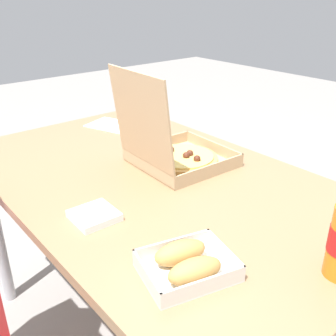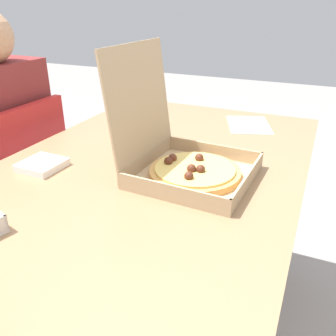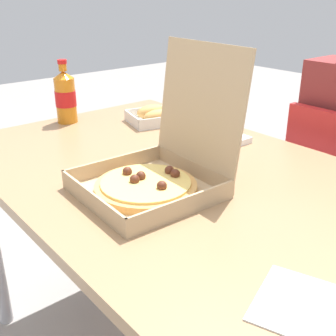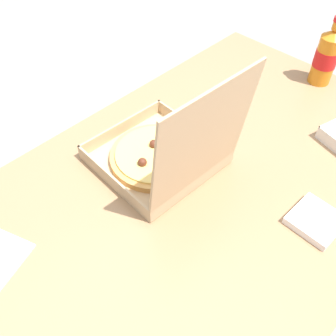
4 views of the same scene
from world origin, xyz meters
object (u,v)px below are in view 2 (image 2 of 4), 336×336
chair (16,187)px  pizza_box_open (184,159)px  paper_menu (249,125)px  napkin_pile (42,165)px

chair → pizza_box_open: pizza_box_open is taller
paper_menu → napkin_pile: 0.76m
chair → pizza_box_open: bearing=-97.7°
pizza_box_open → paper_menu: 0.50m
napkin_pile → pizza_box_open: bearing=-72.6°
pizza_box_open → napkin_pile: (-0.12, 0.38, -0.04)m
paper_menu → napkin_pile: bearing=123.6°
pizza_box_open → chair: bearing=82.3°
chair → pizza_box_open: size_ratio=2.40×
pizza_box_open → paper_menu: pizza_box_open is taller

